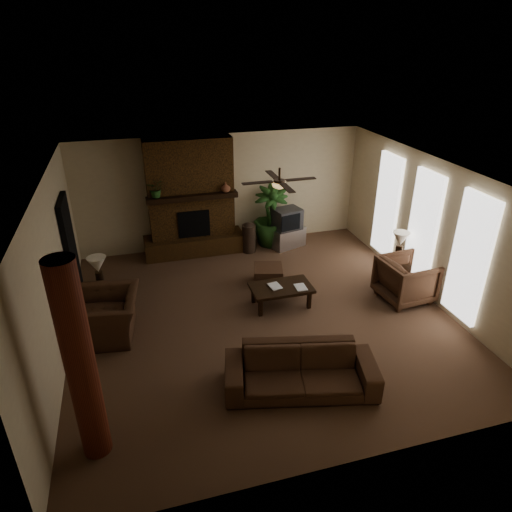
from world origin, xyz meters
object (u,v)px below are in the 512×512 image
object	(u,v)px
lamp_left	(98,267)
coffee_table	(281,289)
sofa	(301,365)
tv_stand	(287,237)
side_table_left	(107,299)
lamp_right	(400,241)
armchair_right	(406,278)
armchair_left	(107,309)
floor_plant	(270,228)
side_table_right	(394,271)
floor_vase	(249,235)
log_column	(80,365)
ottoman	(268,275)

from	to	relation	value
lamp_left	coffee_table	bearing A→B (deg)	-11.40
sofa	coffee_table	distance (m)	2.36
tv_stand	side_table_left	world-z (taller)	side_table_left
coffee_table	lamp_right	bearing A→B (deg)	3.92
armchair_right	coffee_table	bearing A→B (deg)	74.76
armchair_left	coffee_table	world-z (taller)	armchair_left
floor_plant	lamp_right	world-z (taller)	lamp_right
armchair_left	side_table_right	bearing A→B (deg)	99.50
armchair_left	floor_vase	size ratio (longest dim) A/B	1.58
coffee_table	tv_stand	size ratio (longest dim) A/B	1.41
sofa	coffee_table	bearing A→B (deg)	91.63
log_column	ottoman	bearing A→B (deg)	46.05
coffee_table	floor_plant	size ratio (longest dim) A/B	0.78
armchair_left	lamp_right	bearing A→B (deg)	99.36
armchair_left	tv_stand	xyz separation A→B (m)	(4.31, 2.70, -0.28)
floor_plant	lamp_left	distance (m)	4.64
side_table_left	armchair_right	bearing A→B (deg)	-11.28
coffee_table	side_table_left	bearing A→B (deg)	167.94
side_table_right	armchair_left	bearing A→B (deg)	-177.34
ottoman	side_table_right	distance (m)	2.73
armchair_left	ottoman	world-z (taller)	armchair_left
armchair_right	side_table_right	world-z (taller)	armchair_right
armchair_right	floor_plant	distance (m)	3.78
armchair_left	armchair_right	world-z (taller)	armchair_left
sofa	lamp_left	distance (m)	4.22
lamp_right	armchair_right	bearing A→B (deg)	-105.32
sofa	ottoman	bearing A→B (deg)	94.60
floor_vase	side_table_left	size ratio (longest dim) A/B	1.40
coffee_table	side_table_right	xyz separation A→B (m)	(2.65, 0.20, -0.10)
armchair_right	lamp_right	bearing A→B (deg)	-20.33
sofa	armchair_left	world-z (taller)	armchair_left
armchair_right	tv_stand	bearing A→B (deg)	20.33
armchair_right	lamp_left	world-z (taller)	lamp_left
armchair_left	side_table_left	bearing A→B (deg)	-168.92
side_table_left	ottoman	bearing A→B (deg)	3.23
ottoman	lamp_right	xyz separation A→B (m)	(2.66, -0.72, 0.80)
log_column	armchair_left	size ratio (longest dim) A/B	2.31
side_table_left	coffee_table	bearing A→B (deg)	-12.06
sofa	side_table_right	xyz separation A→B (m)	(3.11, 2.51, -0.17)
sofa	floor_vase	bearing A→B (deg)	97.25
ottoman	floor_plant	xyz separation A→B (m)	(0.66, 1.96, 0.23)
lamp_right	tv_stand	bearing A→B (deg)	123.73
log_column	armchair_right	size ratio (longest dim) A/B	2.84
coffee_table	lamp_right	size ratio (longest dim) A/B	1.85
tv_stand	lamp_left	world-z (taller)	lamp_left
sofa	lamp_right	xyz separation A→B (m)	(3.14, 2.50, 0.55)
sofa	ottoman	world-z (taller)	sofa
floor_plant	floor_vase	bearing A→B (deg)	-156.33
ottoman	floor_plant	size ratio (longest dim) A/B	0.39
ottoman	lamp_right	distance (m)	2.87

